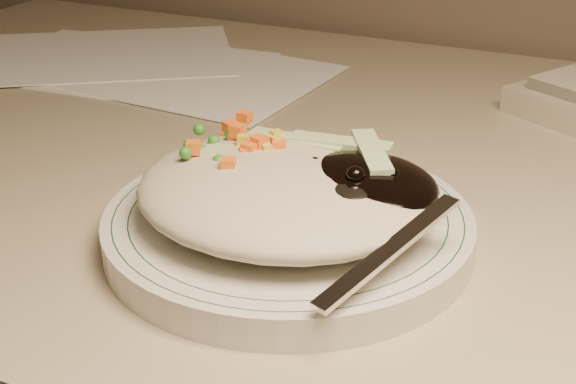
% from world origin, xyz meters
% --- Properties ---
extents(desk, '(1.40, 0.70, 0.74)m').
position_xyz_m(desk, '(0.00, 1.38, 0.54)').
color(desk, gray).
rests_on(desk, ground).
extents(plate, '(0.24, 0.24, 0.02)m').
position_xyz_m(plate, '(-0.05, 1.22, 0.75)').
color(plate, silver).
rests_on(plate, desk).
extents(plate_rim, '(0.23, 0.23, 0.00)m').
position_xyz_m(plate_rim, '(-0.05, 1.22, 0.76)').
color(plate_rim, '#144723').
rests_on(plate_rim, plate).
extents(meal, '(0.21, 0.19, 0.05)m').
position_xyz_m(meal, '(-0.05, 1.22, 0.78)').
color(meal, '#BAB297').
rests_on(meal, plate).
extents(papers, '(0.46, 0.34, 0.00)m').
position_xyz_m(papers, '(-0.38, 1.51, 0.74)').
color(papers, white).
rests_on(papers, desk).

